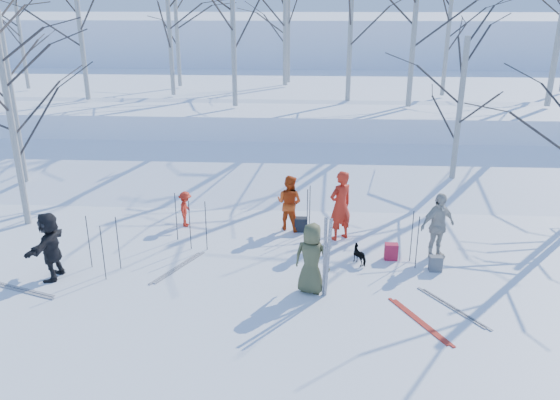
# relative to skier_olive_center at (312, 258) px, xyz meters

# --- Properties ---
(ground) EXTENTS (120.00, 120.00, 0.00)m
(ground) POSITION_rel_skier_olive_center_xyz_m (-0.83, 0.83, -0.81)
(ground) COLOR white
(ground) RESTS_ON ground
(snow_ramp) EXTENTS (70.00, 9.49, 4.12)m
(snow_ramp) POSITION_rel_skier_olive_center_xyz_m (-0.83, 7.83, -0.66)
(snow_ramp) COLOR white
(snow_ramp) RESTS_ON ground
(snow_plateau) EXTENTS (70.00, 18.00, 2.20)m
(snow_plateau) POSITION_rel_skier_olive_center_xyz_m (-0.83, 17.83, 0.19)
(snow_plateau) COLOR white
(snow_plateau) RESTS_ON ground
(far_hill) EXTENTS (90.00, 30.00, 6.00)m
(far_hill) POSITION_rel_skier_olive_center_xyz_m (-0.83, 38.83, 1.19)
(far_hill) COLOR white
(far_hill) RESTS_ON ground
(skier_olive_center) EXTENTS (0.91, 0.72, 1.62)m
(skier_olive_center) POSITION_rel_skier_olive_center_xyz_m (0.00, 0.00, 0.00)
(skier_olive_center) COLOR #474A2C
(skier_olive_center) RESTS_ON ground
(skier_red_north) EXTENTS (0.84, 0.78, 1.92)m
(skier_red_north) POSITION_rel_skier_olive_center_xyz_m (0.75, 2.93, 0.15)
(skier_red_north) COLOR red
(skier_red_north) RESTS_ON ground
(skier_redor_behind) EXTENTS (0.95, 0.87, 1.59)m
(skier_redor_behind) POSITION_rel_skier_olive_center_xyz_m (-0.64, 3.52, -0.02)
(skier_redor_behind) COLOR #C03C0E
(skier_redor_behind) RESTS_ON ground
(skier_red_seated) EXTENTS (0.39, 0.67, 1.04)m
(skier_red_seated) POSITION_rel_skier_olive_center_xyz_m (-3.60, 3.57, -0.29)
(skier_red_seated) COLOR red
(skier_red_seated) RESTS_ON ground
(skier_cream_east) EXTENTS (1.08, 0.85, 1.71)m
(skier_cream_east) POSITION_rel_skier_olive_center_xyz_m (3.10, 1.89, 0.05)
(skier_cream_east) COLOR beige
(skier_cream_east) RESTS_ON ground
(skier_grey_west) EXTENTS (0.54, 1.53, 1.63)m
(skier_grey_west) POSITION_rel_skier_olive_center_xyz_m (-6.00, 0.29, 0.00)
(skier_grey_west) COLOR black
(skier_grey_west) RESTS_ON ground
(dog) EXTENTS (0.51, 0.59, 0.46)m
(dog) POSITION_rel_skier_olive_center_xyz_m (1.20, 1.45, -0.58)
(dog) COLOR black
(dog) RESTS_ON ground
(upright_ski_left) EXTENTS (0.07, 0.15, 1.90)m
(upright_ski_left) POSITION_rel_skier_olive_center_xyz_m (0.28, -0.22, 0.14)
(upright_ski_left) COLOR silver
(upright_ski_left) RESTS_ON ground
(upright_ski_right) EXTENTS (0.15, 0.23, 1.89)m
(upright_ski_right) POSITION_rel_skier_olive_center_xyz_m (0.35, -0.26, 0.14)
(upright_ski_right) COLOR silver
(upright_ski_right) RESTS_ON ground
(ski_pair_a) EXTENTS (1.94, 2.08, 0.02)m
(ski_pair_a) POSITION_rel_skier_olive_center_xyz_m (2.99, -0.55, -0.80)
(ski_pair_a) COLOR silver
(ski_pair_a) RESTS_ON ground
(ski_pair_b) EXTENTS (1.76, 2.06, 0.02)m
(ski_pair_b) POSITION_rel_skier_olive_center_xyz_m (2.20, -1.10, -0.80)
(ski_pair_b) COLOR #AD2418
(ski_pair_b) RESTS_ON ground
(ski_pair_c) EXTENTS (1.66, 2.05, 0.02)m
(ski_pair_c) POSITION_rel_skier_olive_center_xyz_m (-3.23, 0.94, -0.80)
(ski_pair_c) COLOR silver
(ski_pair_c) RESTS_ON ground
(ski_pair_d) EXTENTS (1.36, 2.02, 0.02)m
(ski_pair_d) POSITION_rel_skier_olive_center_xyz_m (-6.49, -0.34, -0.80)
(ski_pair_d) COLOR silver
(ski_pair_d) RESTS_ON ground
(ski_pole_a) EXTENTS (0.02, 0.02, 1.34)m
(ski_pole_a) POSITION_rel_skier_olive_center_xyz_m (-3.63, 2.59, -0.14)
(ski_pole_a) COLOR black
(ski_pole_a) RESTS_ON ground
(ski_pole_b) EXTENTS (0.02, 0.02, 1.34)m
(ski_pole_b) POSITION_rel_skier_olive_center_xyz_m (-4.77, 0.28, -0.14)
(ski_pole_b) COLOR black
(ski_pole_b) RESTS_ON ground
(ski_pole_c) EXTENTS (0.02, 0.02, 1.34)m
(ski_pole_c) POSITION_rel_skier_olive_center_xyz_m (2.45, 1.66, -0.14)
(ski_pole_c) COLOR black
(ski_pole_c) RESTS_ON ground
(ski_pole_d) EXTENTS (0.02, 0.02, 1.34)m
(ski_pole_d) POSITION_rel_skier_olive_center_xyz_m (2.52, 1.29, -0.14)
(ski_pole_d) COLOR black
(ski_pole_d) RESTS_ON ground
(ski_pole_e) EXTENTS (0.02, 0.02, 1.34)m
(ski_pole_e) POSITION_rel_skier_olive_center_xyz_m (-0.07, 3.42, -0.14)
(ski_pole_e) COLOR black
(ski_pole_e) RESTS_ON ground
(ski_pole_f) EXTENTS (0.02, 0.02, 1.34)m
(ski_pole_f) POSITION_rel_skier_olive_center_xyz_m (-5.33, 0.86, -0.14)
(ski_pole_f) COLOR black
(ski_pole_f) RESTS_ON ground
(ski_pole_g) EXTENTS (0.02, 0.02, 1.34)m
(ski_pole_g) POSITION_rel_skier_olive_center_xyz_m (-4.61, 0.83, -0.14)
(ski_pole_g) COLOR black
(ski_pole_g) RESTS_ON ground
(ski_pole_h) EXTENTS (0.02, 0.02, 1.34)m
(ski_pole_h) POSITION_rel_skier_olive_center_xyz_m (-0.13, 3.10, -0.14)
(ski_pole_h) COLOR black
(ski_pole_h) RESTS_ON ground
(ski_pole_i) EXTENTS (0.02, 0.02, 1.34)m
(ski_pole_i) POSITION_rel_skier_olive_center_xyz_m (-3.14, 2.03, -0.14)
(ski_pole_i) COLOR black
(ski_pole_i) RESTS_ON ground
(ski_pole_j) EXTENTS (0.02, 0.02, 1.34)m
(ski_pole_j) POSITION_rel_skier_olive_center_xyz_m (-2.71, 2.01, -0.14)
(ski_pole_j) COLOR black
(ski_pole_j) RESTS_ON ground
(backpack_red) EXTENTS (0.32, 0.22, 0.42)m
(backpack_red) POSITION_rel_skier_olive_center_xyz_m (1.99, 1.72, -0.60)
(backpack_red) COLOR #AC1A33
(backpack_red) RESTS_ON ground
(backpack_grey) EXTENTS (0.30, 0.20, 0.38)m
(backpack_grey) POSITION_rel_skier_olive_center_xyz_m (2.97, 1.16, -0.62)
(backpack_grey) COLOR #53575A
(backpack_grey) RESTS_ON ground
(backpack_dark) EXTENTS (0.34, 0.24, 0.40)m
(backpack_dark) POSITION_rel_skier_olive_center_xyz_m (-0.31, 3.38, -0.61)
(backpack_dark) COLOR black
(backpack_dark) RESTS_ON ground
(birch_plateau_a) EXTENTS (5.02, 5.02, 6.31)m
(birch_plateau_a) POSITION_rel_skier_olive_center_xyz_m (1.41, 12.19, 4.55)
(birch_plateau_a) COLOR silver
(birch_plateau_a) RESTS_ON snow_plateau
(birch_plateau_c) EXTENTS (6.08, 6.08, 7.83)m
(birch_plateau_c) POSITION_rel_skier_olive_center_xyz_m (-1.43, 16.51, 5.31)
(birch_plateau_c) COLOR silver
(birch_plateau_c) RESTS_ON snow_plateau
(birch_plateau_d) EXTENTS (5.10, 5.10, 6.43)m
(birch_plateau_d) POSITION_rel_skier_olive_center_xyz_m (3.72, 10.96, 4.60)
(birch_plateau_d) COLOR silver
(birch_plateau_d) RESTS_ON snow_plateau
(birch_plateau_e) EXTENTS (3.93, 3.93, 4.75)m
(birch_plateau_e) POSITION_rel_skier_olive_center_xyz_m (-1.31, 17.50, 3.77)
(birch_plateau_e) COLOR silver
(birch_plateau_e) RESTS_ON snow_plateau
(birch_plateau_f) EXTENTS (4.20, 4.20, 5.15)m
(birch_plateau_f) POSITION_rel_skier_olive_center_xyz_m (5.64, 13.76, 3.97)
(birch_plateau_f) COLOR silver
(birch_plateau_f) RESTS_ON snow_plateau
(birch_plateau_h) EXTENTS (4.32, 4.32, 5.31)m
(birch_plateau_h) POSITION_rel_skier_olive_center_xyz_m (-6.55, 15.94, 4.05)
(birch_plateau_h) COLOR silver
(birch_plateau_h) RESTS_ON snow_plateau
(birch_plateau_i) EXTENTS (3.60, 3.60, 4.28)m
(birch_plateau_i) POSITION_rel_skier_olive_center_xyz_m (-13.54, 14.64, 3.53)
(birch_plateau_i) COLOR silver
(birch_plateau_i) RESTS_ON snow_plateau
(birch_plateau_j) EXTENTS (4.48, 4.48, 5.54)m
(birch_plateau_j) POSITION_rel_skier_olive_center_xyz_m (-6.21, 13.25, 4.16)
(birch_plateau_j) COLOR silver
(birch_plateau_j) RESTS_ON snow_plateau
(birch_plateau_k) EXTENTS (4.89, 4.89, 6.12)m
(birch_plateau_k) POSITION_rel_skier_olive_center_xyz_m (-9.51, 11.82, 4.45)
(birch_plateau_k) COLOR silver
(birch_plateau_k) RESTS_ON snow_plateau
(birch_plateau_l) EXTENTS (4.81, 4.81, 6.01)m
(birch_plateau_l) POSITION_rel_skier_olive_center_xyz_m (-3.10, 10.67, 4.40)
(birch_plateau_l) COLOR silver
(birch_plateau_l) RESTS_ON snow_plateau
(birch_edge_a) EXTENTS (4.47, 4.47, 5.52)m
(birch_edge_a) POSITION_rel_skier_olive_center_xyz_m (-8.26, 3.49, 1.95)
(birch_edge_a) COLOR silver
(birch_edge_a) RESTS_ON ground
(birch_edge_d) EXTENTS (4.70, 4.70, 5.86)m
(birch_edge_d) POSITION_rel_skier_olive_center_xyz_m (-9.67, 6.22, 2.12)
(birch_edge_d) COLOR silver
(birch_edge_d) RESTS_ON ground
(birch_edge_e) EXTENTS (4.17, 4.17, 5.10)m
(birch_edge_e) POSITION_rel_skier_olive_center_xyz_m (4.64, 6.85, 1.74)
(birch_edge_e) COLOR silver
(birch_edge_e) RESTS_ON ground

